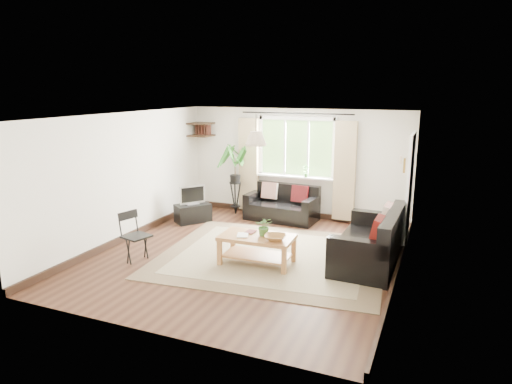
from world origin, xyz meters
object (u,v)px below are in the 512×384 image
at_px(sofa_right, 369,239).
at_px(coffee_table, 257,250).
at_px(tv_stand, 193,213).
at_px(sofa_back, 282,204).
at_px(palm_stand, 235,180).
at_px(folding_chair, 137,237).

height_order(sofa_right, coffee_table, sofa_right).
height_order(sofa_right, tv_stand, sofa_right).
xyz_separation_m(sofa_back, coffee_table, (0.48, -2.58, -0.12)).
distance_m(sofa_back, sofa_right, 2.86).
distance_m(palm_stand, folding_chair, 3.32).
relative_size(tv_stand, palm_stand, 0.46).
bearing_deg(palm_stand, coffee_table, -58.45).
bearing_deg(coffee_table, folding_chair, -161.35).
xyz_separation_m(coffee_table, folding_chair, (-1.90, -0.64, 0.17)).
bearing_deg(sofa_right, coffee_table, -65.38).
bearing_deg(sofa_back, palm_stand, -179.40).
height_order(coffee_table, palm_stand, palm_stand).
height_order(coffee_table, tv_stand, coffee_table).
distance_m(sofa_right, folding_chair, 3.83).
relative_size(sofa_right, folding_chair, 2.22).
bearing_deg(tv_stand, sofa_right, -66.83).
distance_m(sofa_right, palm_stand, 3.85).
xyz_separation_m(sofa_back, sofa_right, (2.16, -1.87, 0.07)).
bearing_deg(coffee_table, sofa_back, 100.55).
bearing_deg(sofa_right, palm_stand, -118.60).
xyz_separation_m(sofa_back, tv_stand, (-1.71, -0.88, -0.16)).
distance_m(sofa_right, coffee_table, 1.84).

